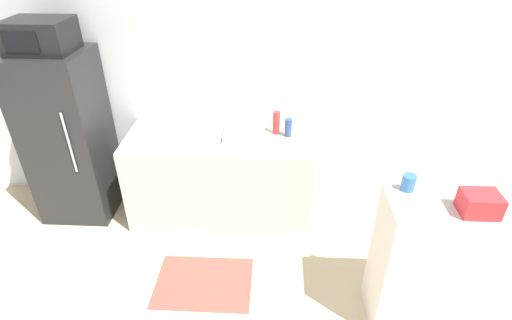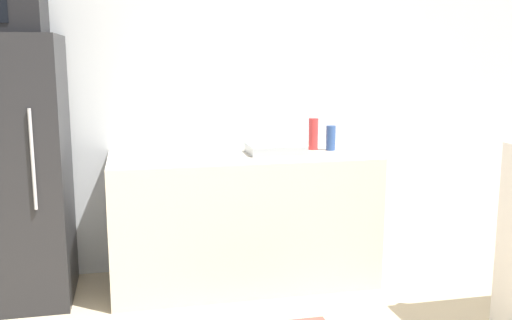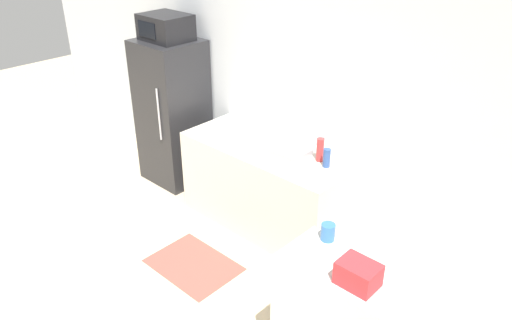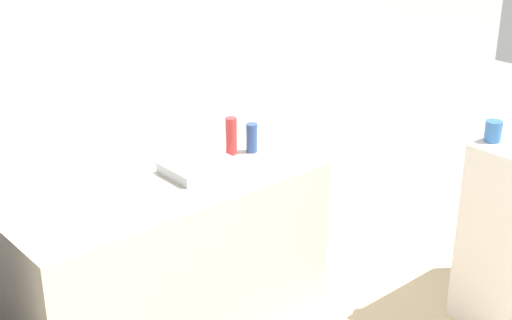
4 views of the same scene
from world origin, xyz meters
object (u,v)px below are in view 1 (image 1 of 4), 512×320
(refrigerator, at_px, (69,138))
(bottle_tall, at_px, (276,123))
(bottle_short, at_px, (288,128))
(basket, at_px, (480,204))
(jar, at_px, (409,183))
(microwave, at_px, (40,36))

(refrigerator, relative_size, bottle_tall, 7.50)
(bottle_short, xyz_separation_m, basket, (1.14, -1.31, 0.17))
(refrigerator, height_order, jar, refrigerator)
(basket, bearing_deg, microwave, 158.73)
(refrigerator, distance_m, bottle_short, 2.10)
(bottle_tall, relative_size, jar, 1.94)
(bottle_short, bearing_deg, refrigerator, -178.67)
(refrigerator, height_order, bottle_short, refrigerator)
(refrigerator, distance_m, jar, 3.06)
(microwave, relative_size, bottle_short, 2.96)
(microwave, bearing_deg, basket, -21.27)
(refrigerator, relative_size, basket, 7.37)
(microwave, bearing_deg, jar, -19.80)
(bottle_tall, height_order, jar, jar)
(jar, bearing_deg, basket, -31.80)
(refrigerator, xyz_separation_m, jar, (2.86, -1.03, 0.30))
(bottle_short, distance_m, basket, 1.74)
(bottle_tall, bearing_deg, basket, -47.40)
(microwave, xyz_separation_m, bottle_tall, (1.98, 0.10, -0.80))
(bottle_tall, bearing_deg, bottle_short, -24.66)
(bottle_tall, relative_size, bottle_short, 1.28)
(refrigerator, height_order, basket, refrigerator)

